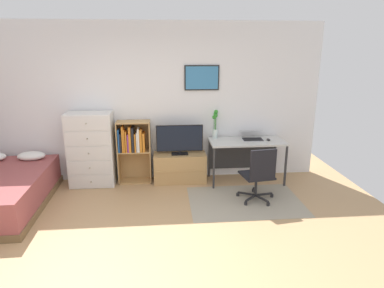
{
  "coord_description": "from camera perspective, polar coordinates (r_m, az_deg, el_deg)",
  "views": [
    {
      "loc": [
        0.32,
        -3.34,
        2.25
      ],
      "look_at": [
        0.74,
        1.5,
        0.86
      ],
      "focal_mm": 31.33,
      "sensor_mm": 36.0,
      "label": 1
    }
  ],
  "objects": [
    {
      "name": "wall_back_with_posters",
      "position": [
        5.85,
        -8.08,
        6.94
      ],
      "size": [
        6.12,
        0.09,
        2.7
      ],
      "color": "white",
      "rests_on": "ground_plane"
    },
    {
      "name": "laptop",
      "position": [
        5.9,
        10.14,
        1.45
      ],
      "size": [
        0.37,
        0.4,
        0.16
      ],
      "rotation": [
        0.0,
        0.0,
        -0.03
      ],
      "color": "#B7B7BC",
      "rests_on": "desk"
    },
    {
      "name": "dresser",
      "position": [
        5.86,
        -16.78,
        -0.9
      ],
      "size": [
        0.74,
        0.46,
        1.25
      ],
      "color": "silver",
      "rests_on": "ground_plane"
    },
    {
      "name": "computer_mouse",
      "position": [
        5.86,
        12.88,
        0.74
      ],
      "size": [
        0.06,
        0.1,
        0.03
      ],
      "primitive_type": "ellipsoid",
      "color": "#262628",
      "rests_on": "desk"
    },
    {
      "name": "office_chair",
      "position": [
        5.12,
        11.38,
        -4.93
      ],
      "size": [
        0.58,
        0.58,
        0.86
      ],
      "rotation": [
        0.0,
        0.0,
        0.15
      ],
      "color": "#232326",
      "rests_on": "ground_plane"
    },
    {
      "name": "bamboo_vase",
      "position": [
        5.83,
        3.97,
        3.41
      ],
      "size": [
        0.1,
        0.11,
        0.5
      ],
      "color": "silver",
      "rests_on": "desk"
    },
    {
      "name": "television",
      "position": [
        5.7,
        -2.12,
        0.7
      ],
      "size": [
        0.79,
        0.16,
        0.51
      ],
      "color": "black",
      "rests_on": "tv_stand"
    },
    {
      "name": "ground_plane",
      "position": [
        4.04,
        -9.12,
        -18.16
      ],
      "size": [
        7.2,
        7.2,
        0.0
      ],
      "primitive_type": "plane",
      "color": "tan"
    },
    {
      "name": "desk",
      "position": [
        5.9,
        9.1,
        -0.45
      ],
      "size": [
        1.28,
        0.61,
        0.74
      ],
      "color": "silver",
      "rests_on": "ground_plane"
    },
    {
      "name": "bookshelf",
      "position": [
        5.8,
        -9.98,
        -0.32
      ],
      "size": [
        0.56,
        0.3,
        1.08
      ],
      "color": "tan",
      "rests_on": "ground_plane"
    },
    {
      "name": "area_rug",
      "position": [
        5.26,
        9.0,
        -9.57
      ],
      "size": [
        1.7,
        1.2,
        0.01
      ],
      "primitive_type": "cube",
      "color": "#9E937F",
      "rests_on": "ground_plane"
    },
    {
      "name": "tv_stand",
      "position": [
        5.87,
        -2.08,
        -4.01
      ],
      "size": [
        0.9,
        0.41,
        0.5
      ],
      "color": "tan",
      "rests_on": "ground_plane"
    }
  ]
}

